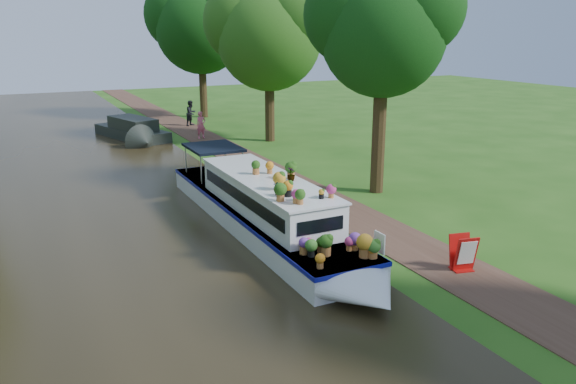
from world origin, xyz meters
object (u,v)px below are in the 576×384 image
(sandwich_board, at_px, (463,255))
(plant_boat, at_px, (267,209))
(pedestrian_pink, at_px, (201,125))
(second_boat, at_px, (133,131))
(pedestrian_dark, at_px, (191,113))

(sandwich_board, bearing_deg, plant_boat, 137.79)
(pedestrian_pink, bearing_deg, plant_boat, -109.75)
(plant_boat, bearing_deg, second_boat, 91.54)
(pedestrian_pink, bearing_deg, sandwich_board, -98.04)
(second_boat, height_order, pedestrian_pink, pedestrian_pink)
(sandwich_board, xyz_separation_m, pedestrian_pink, (-0.31, 22.06, 0.37))
(plant_boat, xyz_separation_m, second_boat, (-0.50, 18.63, -0.31))
(sandwich_board, distance_m, pedestrian_pink, 22.07)
(plant_boat, height_order, pedestrian_pink, plant_boat)
(second_boat, bearing_deg, pedestrian_dark, 18.35)
(plant_boat, relative_size, sandwich_board, 13.57)
(plant_boat, distance_m, second_boat, 18.64)
(plant_boat, bearing_deg, sandwich_board, -54.74)
(pedestrian_dark, bearing_deg, pedestrian_pink, -134.25)
(sandwich_board, distance_m, pedestrian_dark, 26.98)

